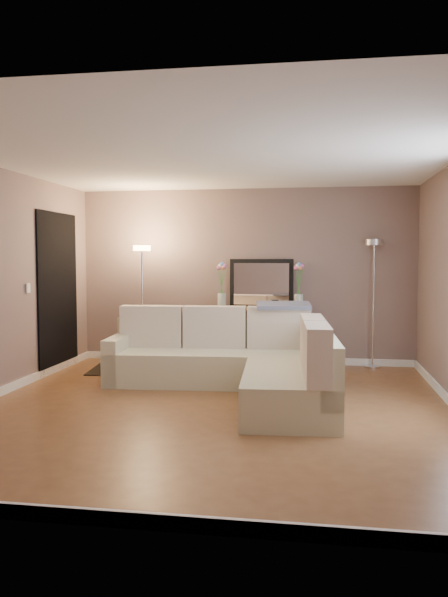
# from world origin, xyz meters

# --- Properties ---
(floor) EXTENTS (5.00, 5.50, 0.01)m
(floor) POSITION_xyz_m (0.00, 0.00, -0.01)
(floor) COLOR brown
(floor) RESTS_ON ground
(ceiling) EXTENTS (5.00, 5.50, 0.01)m
(ceiling) POSITION_xyz_m (0.00, 0.00, 2.60)
(ceiling) COLOR white
(ceiling) RESTS_ON ground
(wall_back) EXTENTS (5.00, 0.02, 2.60)m
(wall_back) POSITION_xyz_m (0.00, 2.76, 1.30)
(wall_back) COLOR #7E6761
(wall_back) RESTS_ON ground
(wall_front) EXTENTS (5.00, 0.02, 2.60)m
(wall_front) POSITION_xyz_m (0.00, -2.76, 1.30)
(wall_front) COLOR #7E6761
(wall_front) RESTS_ON ground
(baseboard_back) EXTENTS (5.00, 0.03, 0.10)m
(baseboard_back) POSITION_xyz_m (0.00, 2.73, 0.05)
(baseboard_back) COLOR white
(baseboard_back) RESTS_ON ground
(baseboard_front) EXTENTS (5.00, 0.03, 0.10)m
(baseboard_front) POSITION_xyz_m (0.00, -2.73, 0.05)
(baseboard_front) COLOR white
(baseboard_front) RESTS_ON ground
(doorway) EXTENTS (0.02, 1.20, 2.20)m
(doorway) POSITION_xyz_m (-2.48, 1.70, 1.10)
(doorway) COLOR black
(doorway) RESTS_ON ground
(switch_plate) EXTENTS (0.02, 0.08, 0.12)m
(switch_plate) POSITION_xyz_m (-2.48, 0.85, 1.20)
(switch_plate) COLOR white
(switch_plate) RESTS_ON ground
(sectional_sofa) EXTENTS (2.87, 2.64, 0.95)m
(sectional_sofa) POSITION_xyz_m (0.21, 0.86, 0.35)
(sectional_sofa) COLOR beige
(sectional_sofa) RESTS_ON floor
(throw_blanket) EXTENTS (0.72, 0.47, 0.09)m
(throw_blanket) POSITION_xyz_m (0.65, 1.56, 0.97)
(throw_blanket) COLOR slate
(throw_blanket) RESTS_ON sectional_sofa
(console_table) EXTENTS (1.34, 0.41, 0.82)m
(console_table) POSITION_xyz_m (0.17, 2.50, 0.46)
(console_table) COLOR black
(console_table) RESTS_ON floor
(leaning_mirror) EXTENTS (0.94, 0.08, 0.74)m
(leaning_mirror) POSITION_xyz_m (0.26, 2.67, 1.19)
(leaning_mirror) COLOR black
(leaning_mirror) RESTS_ON console_table
(table_decor) EXTENTS (0.56, 0.13, 0.13)m
(table_decor) POSITION_xyz_m (0.25, 2.46, 0.85)
(table_decor) COLOR orange
(table_decor) RESTS_ON console_table
(flower_vase_left) EXTENTS (0.15, 0.13, 0.70)m
(flower_vase_left) POSITION_xyz_m (-0.31, 2.52, 1.11)
(flower_vase_left) COLOR silver
(flower_vase_left) RESTS_ON console_table
(flower_vase_right) EXTENTS (0.15, 0.13, 0.70)m
(flower_vase_right) POSITION_xyz_m (0.82, 2.48, 1.11)
(flower_vase_right) COLOR silver
(flower_vase_right) RESTS_ON console_table
(floor_lamp_lit) EXTENTS (0.28, 0.28, 1.75)m
(floor_lamp_lit) POSITION_xyz_m (-1.43, 2.23, 1.24)
(floor_lamp_lit) COLOR silver
(floor_lamp_lit) RESTS_ON floor
(floor_lamp_unlit) EXTENTS (0.30, 0.30, 1.84)m
(floor_lamp_unlit) POSITION_xyz_m (1.87, 2.59, 1.30)
(floor_lamp_unlit) COLOR silver
(floor_lamp_unlit) RESTS_ON floor
(charcoal_rug) EXTENTS (1.24, 0.99, 0.02)m
(charcoal_rug) POSITION_xyz_m (-1.48, 1.88, 0.01)
(charcoal_rug) COLOR black
(charcoal_rug) RESTS_ON floor
(black_bag) EXTENTS (0.35, 0.27, 0.21)m
(black_bag) POSITION_xyz_m (-1.66, 1.76, 0.16)
(black_bag) COLOR black
(black_bag) RESTS_ON charcoal_rug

